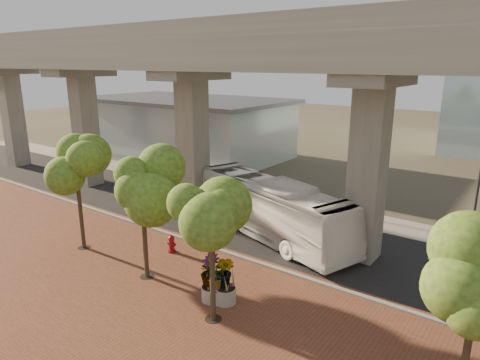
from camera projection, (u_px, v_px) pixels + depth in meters
The scene contains 17 objects.
ground at pixel (248, 242), 24.83m from camera, with size 160.00×160.00×0.00m, color #3A362A.
brick_plaza at pixel (142, 302), 18.62m from camera, with size 70.00×13.00×0.06m, color brown.
asphalt_road at pixel (267, 231), 26.38m from camera, with size 90.00×8.00×0.04m, color black.
curb_strip at pixel (227, 253), 23.26m from camera, with size 70.00×0.25×0.16m, color gray.
far_sidewalk at pixel (309, 208), 30.64m from camera, with size 90.00×3.00×0.06m, color gray.
transit_viaduct at pixel (269, 113), 24.45m from camera, with size 72.00×5.60×12.40m.
station_pavilion at pixel (185, 126), 47.84m from camera, with size 23.00×13.00×6.30m.
transit_bus at pixel (269, 208), 25.44m from camera, with size 2.90×12.35×3.44m, color white.
fire_hydrant at pixel (172, 244), 23.33m from camera, with size 0.49×0.44×0.99m.
planter_front at pixel (217, 277), 18.25m from camera, with size 1.80×1.80×1.98m.
planter_right at pixel (211, 273), 18.33m from camera, with size 2.03×2.03×2.17m.
planter_left at pixel (225, 274), 18.14m from camera, with size 2.03×2.03×2.23m.
street_tree_far_west at pixel (76, 168), 22.78m from camera, with size 3.70×3.70×6.29m.
street_tree_near_west at pixel (141, 186), 19.52m from camera, with size 3.75×3.75×6.32m.
street_tree_near_east at pixel (211, 201), 15.96m from camera, with size 3.52×3.52×6.67m.
street_tree_far_east at pixel (478, 283), 11.99m from camera, with size 3.56×3.56×5.69m.
streetlamp_west at pixel (198, 132), 34.68m from camera, with size 0.39×1.15×7.96m.
Camera 1 is at (13.26, -18.77, 10.09)m, focal length 32.00 mm.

